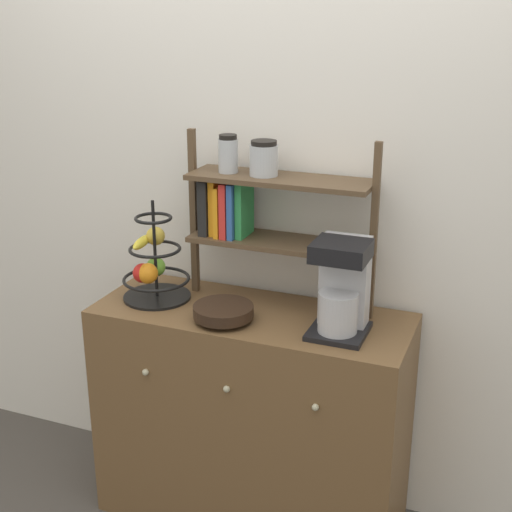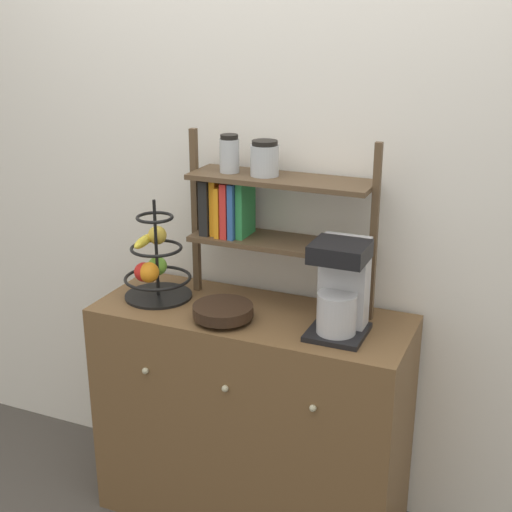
{
  "view_description": "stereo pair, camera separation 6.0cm",
  "coord_description": "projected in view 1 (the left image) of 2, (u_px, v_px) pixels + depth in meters",
  "views": [
    {
      "loc": [
        0.88,
        -1.94,
        1.9
      ],
      "look_at": [
        0.02,
        0.22,
        1.08
      ],
      "focal_mm": 50.0,
      "sensor_mm": 36.0,
      "label": 1
    },
    {
      "loc": [
        0.93,
        -1.92,
        1.9
      ],
      "look_at": [
        0.02,
        0.22,
        1.08
      ],
      "focal_mm": 50.0,
      "sensor_mm": 36.0,
      "label": 2
    }
  ],
  "objects": [
    {
      "name": "wall_back",
      "position": [
        278.0,
        176.0,
        2.63
      ],
      "size": [
        7.0,
        0.05,
        2.6
      ],
      "primitive_type": "cube",
      "color": "silver",
      "rests_on": "ground_plane"
    },
    {
      "name": "sideboard",
      "position": [
        252.0,
        417.0,
        2.69
      ],
      "size": [
        1.14,
        0.45,
        0.86
      ],
      "color": "brown",
      "rests_on": "ground_plane"
    },
    {
      "name": "coffee_maker",
      "position": [
        342.0,
        287.0,
        2.34
      ],
      "size": [
        0.19,
        0.2,
        0.33
      ],
      "color": "black",
      "rests_on": "sideboard"
    },
    {
      "name": "fruit_stand",
      "position": [
        153.0,
        266.0,
        2.63
      ],
      "size": [
        0.25,
        0.25,
        0.38
      ],
      "color": "black",
      "rests_on": "sideboard"
    },
    {
      "name": "wooden_bowl",
      "position": [
        223.0,
        312.0,
        2.47
      ],
      "size": [
        0.21,
        0.21,
        0.06
      ],
      "color": "black",
      "rests_on": "sideboard"
    },
    {
      "name": "shelf_hutch",
      "position": [
        255.0,
        202.0,
        2.53
      ],
      "size": [
        0.7,
        0.2,
        0.62
      ],
      "color": "brown",
      "rests_on": "sideboard"
    }
  ]
}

